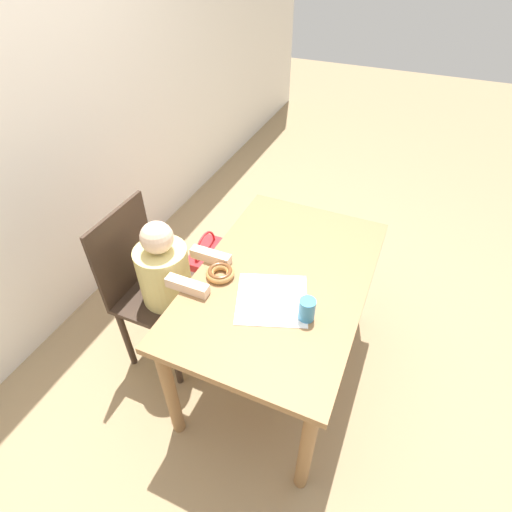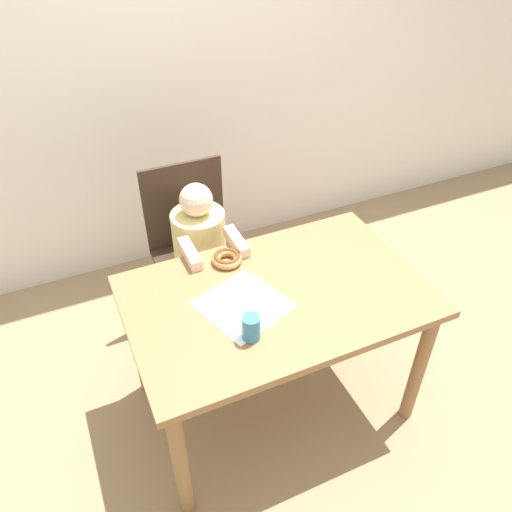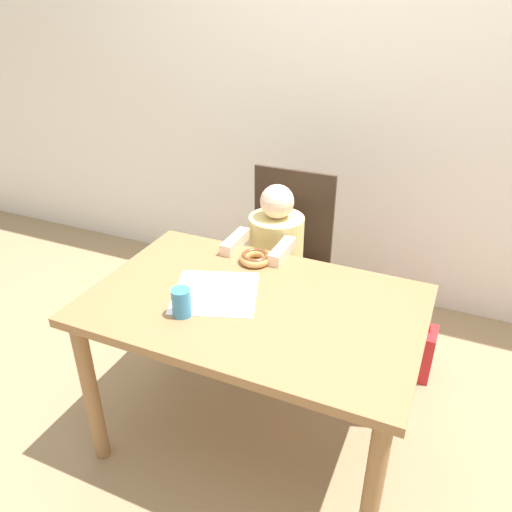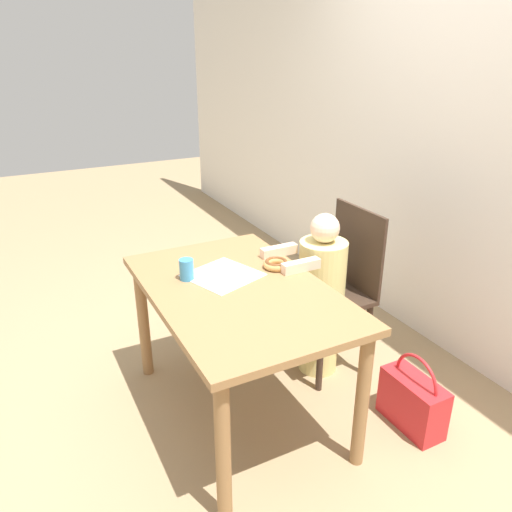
# 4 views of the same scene
# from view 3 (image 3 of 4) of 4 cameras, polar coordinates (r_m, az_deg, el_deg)

# --- Properties ---
(ground_plane) EXTENTS (12.00, 12.00, 0.00)m
(ground_plane) POSITION_cam_3_polar(r_m,az_deg,el_deg) (2.29, -0.23, -20.17)
(ground_plane) COLOR #997F5B
(wall_back) EXTENTS (8.00, 0.05, 2.50)m
(wall_back) POSITION_cam_3_polar(r_m,az_deg,el_deg) (2.88, 11.75, 18.62)
(wall_back) COLOR silver
(wall_back) RESTS_ON ground_plane
(dining_table) EXTENTS (1.20, 0.77, 0.71)m
(dining_table) POSITION_cam_3_polar(r_m,az_deg,el_deg) (1.87, -0.27, -7.72)
(dining_table) COLOR olive
(dining_table) RESTS_ON ground_plane
(chair) EXTENTS (0.42, 0.38, 0.94)m
(chair) POSITION_cam_3_polar(r_m,az_deg,el_deg) (2.51, 3.20, -0.72)
(chair) COLOR #38281E
(chair) RESTS_ON ground_plane
(child_figure) EXTENTS (0.27, 0.44, 0.94)m
(child_figure) POSITION_cam_3_polar(r_m,az_deg,el_deg) (2.43, 2.19, -2.52)
(child_figure) COLOR #E0D17F
(child_figure) RESTS_ON ground_plane
(donut) EXTENTS (0.13, 0.13, 0.04)m
(donut) POSITION_cam_3_polar(r_m,az_deg,el_deg) (2.05, -0.10, -0.19)
(donut) COLOR tan
(donut) RESTS_ON dining_table
(napkin) EXTENTS (0.39, 0.39, 0.00)m
(napkin) POSITION_cam_3_polar(r_m,az_deg,el_deg) (1.87, -4.66, -4.20)
(napkin) COLOR white
(napkin) RESTS_ON dining_table
(handbag) EXTENTS (0.33, 0.15, 0.40)m
(handbag) POSITION_cam_3_polar(r_m,az_deg,el_deg) (2.62, 15.99, -9.78)
(handbag) COLOR red
(handbag) RESTS_ON ground_plane
(cup) EXTENTS (0.07, 0.07, 0.10)m
(cup) POSITION_cam_3_polar(r_m,az_deg,el_deg) (1.74, -8.50, -5.26)
(cup) COLOR teal
(cup) RESTS_ON dining_table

